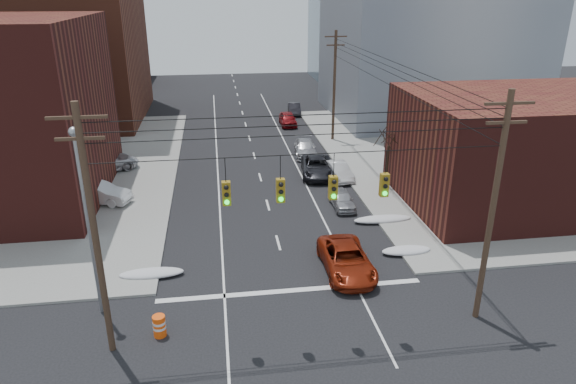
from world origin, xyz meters
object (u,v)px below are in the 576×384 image
object	(u,v)px
parked_car_d	(305,148)
construction_barrel	(159,326)
parked_car_b	(338,171)
parked_car_e	(288,119)
lot_car_d	(52,155)
lot_car_a	(100,193)
lot_car_b	(105,162)
parked_car_c	(317,167)
parked_car_f	(294,109)
lot_car_c	(51,171)
red_pickup	(346,260)
parked_car_a	(342,199)

from	to	relation	value
parked_car_d	construction_barrel	size ratio (longest dim) A/B	4.66
parked_car_b	parked_car_e	bearing A→B (deg)	87.73
parked_car_d	lot_car_d	size ratio (longest dim) A/B	1.24
lot_car_a	lot_car_b	world-z (taller)	lot_car_b
parked_car_c	parked_car_f	size ratio (longest dim) A/B	1.31
parked_car_c	parked_car_d	distance (m)	5.66
lot_car_a	lot_car_b	xyz separation A→B (m)	(-0.89, 7.31, 0.01)
parked_car_b	lot_car_c	world-z (taller)	lot_car_c
red_pickup	parked_car_f	size ratio (longest dim) A/B	1.31
parked_car_c	lot_car_a	distance (m)	17.34
red_pickup	parked_car_d	size ratio (longest dim) A/B	1.12
lot_car_b	lot_car_d	xyz separation A→B (m)	(-5.11, 2.94, -0.10)
parked_car_d	lot_car_c	distance (m)	22.07
red_pickup	construction_barrel	distance (m)	10.74
lot_car_d	parked_car_a	bearing A→B (deg)	-142.94
construction_barrel	lot_car_b	bearing A→B (deg)	105.42
red_pickup	parked_car_c	distance (m)	15.84
lot_car_a	lot_car_c	bearing A→B (deg)	61.04
lot_car_b	red_pickup	bearing A→B (deg)	-162.55
construction_barrel	parked_car_c	bearing A→B (deg)	60.66
parked_car_c	lot_car_d	xyz separation A→B (m)	(-22.89, 6.34, 0.06)
lot_car_a	construction_barrel	world-z (taller)	lot_car_a
parked_car_d	parked_car_f	size ratio (longest dim) A/B	1.17
lot_car_b	parked_car_b	bearing A→B (deg)	-125.80
parked_car_a	parked_car_f	size ratio (longest dim) A/B	0.88
lot_car_d	lot_car_b	bearing A→B (deg)	-143.34
lot_car_c	lot_car_d	distance (m)	4.91
lot_car_d	construction_barrel	distance (m)	28.87
red_pickup	lot_car_a	size ratio (longest dim) A/B	1.18
red_pickup	parked_car_f	bearing A→B (deg)	85.62
parked_car_b	lot_car_d	xyz separation A→B (m)	(-24.49, 7.36, 0.13)
parked_car_b	lot_car_a	bearing A→B (deg)	-178.47
parked_car_d	lot_car_c	bearing A→B (deg)	-163.44
parked_car_e	construction_barrel	size ratio (longest dim) A/B	4.25
parked_car_a	lot_car_c	bearing A→B (deg)	159.06
red_pickup	parked_car_a	world-z (taller)	red_pickup
construction_barrel	lot_car_c	bearing A→B (deg)	115.62
red_pickup	parked_car_c	world-z (taller)	parked_car_c
parked_car_d	construction_barrel	world-z (taller)	parked_car_d
parked_car_e	lot_car_b	world-z (taller)	lot_car_b
parked_car_b	lot_car_d	world-z (taller)	lot_car_d
red_pickup	lot_car_c	xyz separation A→B (m)	(-20.22, 17.35, 0.15)
parked_car_e	lot_car_a	size ratio (longest dim) A/B	0.97
parked_car_b	parked_car_e	xyz separation A→B (m)	(-1.60, 18.14, 0.07)
lot_car_a	construction_barrel	xyz separation A→B (m)	(5.60, -16.20, -0.37)
red_pickup	lot_car_c	distance (m)	26.64
parked_car_c	lot_car_c	bearing A→B (deg)	-176.68
parked_car_f	lot_car_b	size ratio (longest dim) A/B	0.76
parked_car_a	lot_car_d	bearing A→B (deg)	150.45
red_pickup	parked_car_b	size ratio (longest dim) A/B	1.30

